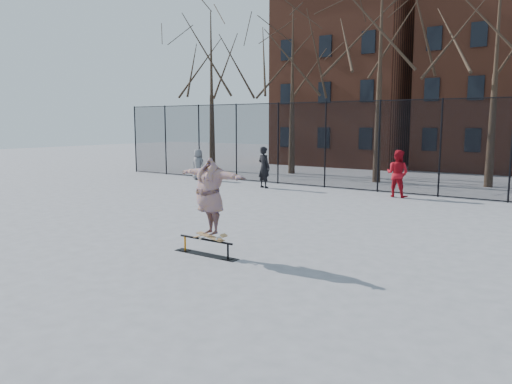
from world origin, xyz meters
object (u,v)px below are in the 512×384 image
Objects in this scene: skateboard at (210,237)px; bystander_grey at (198,164)px; bystander_red at (397,174)px; skater at (210,198)px; bystander_black at (264,167)px; skate_rail at (206,249)px.

skateboard is 0.48× the size of bystander_grey.
skateboard is 0.40× the size of bystander_red.
skater reaches higher than bystander_black.
bystander_grey is (-10.50, 11.36, 0.38)m from skateboard.
skate_rail is 11.40m from bystander_red.
skate_rail is 15.40m from bystander_grey.
bystander_grey is 0.84× the size of bystander_red.
bystander_red is (0.32, 11.36, -0.38)m from skater.
bystander_black is at bearing 118.46° from skateboard.
skater reaches higher than skateboard.
skateboard is 15.48m from bystander_grey.
bystander_grey is at bearing 142.29° from skater.
bystander_black is at bearing 172.80° from bystander_grey.
bystander_black is (4.75, -0.74, 0.15)m from bystander_grey.
bystander_grey is at bearing 5.59° from bystander_red.
skateboard is at bearing 93.97° from bystander_red.
skater is 11.38m from bystander_red.
skater reaches higher than skate_rail.
skater is at bearing 133.92° from bystander_black.
skater is 12.09m from bystander_black.
bystander_black reaches higher than skate_rail.
bystander_black reaches higher than bystander_grey.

